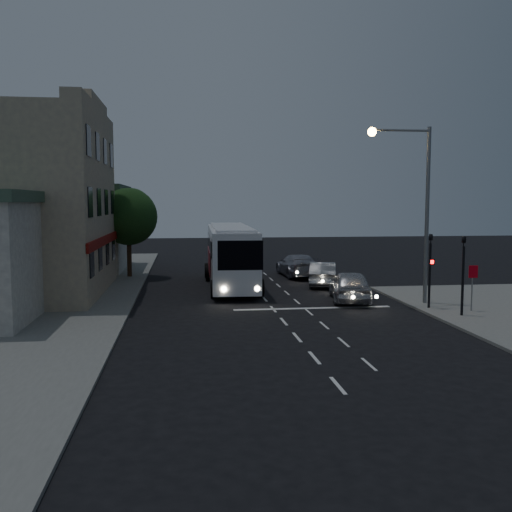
{
  "coord_description": "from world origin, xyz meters",
  "views": [
    {
      "loc": [
        -4.42,
        -25.7,
        5.31
      ],
      "look_at": [
        -0.22,
        7.05,
        2.2
      ],
      "focal_mm": 40.0,
      "sensor_mm": 36.0,
      "label": 1
    }
  ],
  "objects": [
    {
      "name": "traffic_signal_main",
      "position": [
        7.6,
        0.78,
        2.42
      ],
      "size": [
        0.25,
        0.35,
        4.1
      ],
      "color": "black",
      "rests_on": "sidewalk_near"
    },
    {
      "name": "ground",
      "position": [
        0.0,
        0.0,
        0.0
      ],
      "size": [
        120.0,
        120.0,
        0.0
      ],
      "primitive_type": "plane",
      "color": "black"
    },
    {
      "name": "tour_bus",
      "position": [
        -1.46,
        10.05,
        2.07
      ],
      "size": [
        2.99,
        12.56,
        3.84
      ],
      "rotation": [
        0.0,
        0.0,
        -0.03
      ],
      "color": "white",
      "rests_on": "ground"
    },
    {
      "name": "car_suv",
      "position": [
        4.47,
        3.8,
        0.84
      ],
      "size": [
        2.82,
        5.18,
        1.67
      ],
      "primitive_type": "imported",
      "rotation": [
        0.0,
        0.0,
        2.96
      ],
      "color": "#ADADB2",
      "rests_on": "ground"
    },
    {
      "name": "streetlight",
      "position": [
        7.34,
        2.2,
        5.73
      ],
      "size": [
        3.32,
        0.44,
        9.0
      ],
      "color": "slate",
      "rests_on": "sidewalk_near"
    },
    {
      "name": "low_building_north",
      "position": [
        -13.5,
        20.0,
        3.39
      ],
      "size": [
        9.4,
        9.4,
        6.5
      ],
      "color": "gray",
      "rests_on": "sidewalk_far"
    },
    {
      "name": "sidewalk_far",
      "position": [
        -13.0,
        8.0,
        0.06
      ],
      "size": [
        12.0,
        50.0,
        0.12
      ],
      "primitive_type": "cube",
      "color": "slate",
      "rests_on": "ground"
    },
    {
      "name": "regulatory_sign",
      "position": [
        9.3,
        -0.24,
        1.6
      ],
      "size": [
        0.45,
        0.12,
        2.2
      ],
      "color": "slate",
      "rests_on": "sidewalk_near"
    },
    {
      "name": "street_tree",
      "position": [
        -8.21,
        15.02,
        4.5
      ],
      "size": [
        4.0,
        4.0,
        6.2
      ],
      "color": "black",
      "rests_on": "sidewalk_far"
    },
    {
      "name": "car_sedan_b",
      "position": [
        3.7,
        14.26,
        0.8
      ],
      "size": [
        2.53,
        5.65,
        1.61
      ],
      "primitive_type": "imported",
      "rotation": [
        0.0,
        0.0,
        3.19
      ],
      "color": "#9495A0",
      "rests_on": "ground"
    },
    {
      "name": "traffic_signal_side",
      "position": [
        8.3,
        -1.2,
        2.42
      ],
      "size": [
        0.18,
        0.15,
        4.1
      ],
      "color": "black",
      "rests_on": "sidewalk_near"
    },
    {
      "name": "main_building",
      "position": [
        -13.96,
        8.0,
        5.16
      ],
      "size": [
        10.12,
        12.0,
        11.0
      ],
      "color": "gray",
      "rests_on": "sidewalk_far"
    },
    {
      "name": "road_markings",
      "position": [
        1.29,
        3.31,
        0.0
      ],
      "size": [
        8.0,
        30.55,
        0.01
      ],
      "color": "silver",
      "rests_on": "ground"
    },
    {
      "name": "car_sedan_a",
      "position": [
        4.38,
        9.53,
        0.76
      ],
      "size": [
        2.69,
        4.89,
        1.53
      ],
      "primitive_type": "imported",
      "rotation": [
        0.0,
        0.0,
        2.9
      ],
      "color": "#9E9E9E",
      "rests_on": "ground"
    }
  ]
}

